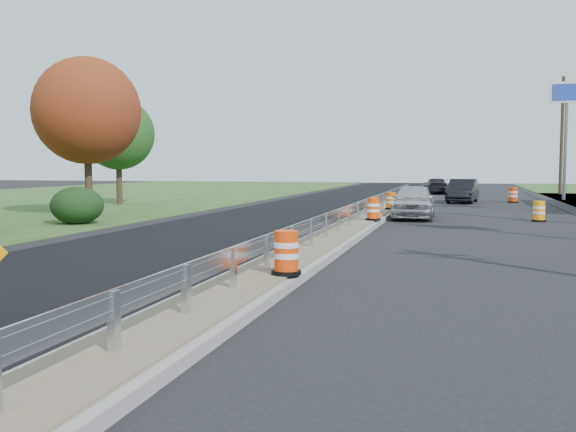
% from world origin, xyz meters
% --- Properties ---
extents(ground, '(140.00, 140.00, 0.00)m').
position_xyz_m(ground, '(0.00, 0.00, 0.00)').
color(ground, black).
rests_on(ground, ground).
extents(milled_overlay, '(7.20, 120.00, 0.01)m').
position_xyz_m(milled_overlay, '(-4.40, 10.00, 0.01)').
color(milled_overlay, black).
rests_on(milled_overlay, ground).
extents(median, '(1.60, 55.00, 0.23)m').
position_xyz_m(median, '(0.00, 8.00, 0.11)').
color(median, gray).
rests_on(median, ground).
extents(guardrail, '(0.10, 46.15, 0.72)m').
position_xyz_m(guardrail, '(0.00, 9.00, 0.73)').
color(guardrail, silver).
rests_on(guardrail, median).
extents(pylon_sign_north, '(2.20, 0.30, 7.90)m').
position_xyz_m(pylon_sign_north, '(10.50, 30.00, 6.48)').
color(pylon_sign_north, slate).
rests_on(pylon_sign_north, ground).
extents(utility_pole_north, '(1.90, 0.26, 9.40)m').
position_xyz_m(utility_pole_north, '(11.50, 39.00, 4.93)').
color(utility_pole_north, '#473523').
rests_on(utility_pole_north, ground).
extents(hedge_north, '(2.09, 2.09, 1.52)m').
position_xyz_m(hedge_north, '(-11.00, 6.00, 0.76)').
color(hedge_north, black).
rests_on(hedge_north, ground).
extents(tree_near_red, '(4.95, 4.95, 7.35)m').
position_xyz_m(tree_near_red, '(-13.00, 10.00, 4.86)').
color(tree_near_red, '#473523').
rests_on(tree_near_red, ground).
extents(tree_near_back, '(4.29, 4.29, 6.37)m').
position_xyz_m(tree_near_back, '(-16.00, 18.00, 4.21)').
color(tree_near_back, '#473523').
rests_on(tree_near_back, ground).
extents(barrel_median_near, '(0.59, 0.59, 0.86)m').
position_xyz_m(barrel_median_near, '(0.55, -4.49, 0.64)').
color(barrel_median_near, black).
rests_on(barrel_median_near, median).
extents(barrel_median_mid, '(0.60, 0.60, 0.88)m').
position_xyz_m(barrel_median_mid, '(0.55, 8.31, 0.65)').
color(barrel_median_mid, black).
rests_on(barrel_median_mid, median).
extents(barrel_median_far, '(0.56, 0.56, 0.82)m').
position_xyz_m(barrel_median_far, '(0.55, 14.68, 0.62)').
color(barrel_median_far, black).
rests_on(barrel_median_far, median).
extents(barrel_shoulder_near, '(0.59, 0.59, 0.87)m').
position_xyz_m(barrel_shoulder_near, '(7.00, 12.13, 0.42)').
color(barrel_shoulder_near, black).
rests_on(barrel_shoulder_near, ground).
extents(barrel_shoulder_far, '(0.66, 0.66, 0.97)m').
position_xyz_m(barrel_shoulder_far, '(7.00, 26.27, 0.46)').
color(barrel_shoulder_far, black).
rests_on(barrel_shoulder_far, ground).
extents(car_silver, '(1.87, 4.50, 1.52)m').
position_xyz_m(car_silver, '(1.80, 12.38, 0.76)').
color(car_silver, '#B7B7BC').
rests_on(car_silver, ground).
extents(car_dark_mid, '(2.07, 4.67, 1.49)m').
position_xyz_m(car_dark_mid, '(3.91, 25.41, 0.75)').
color(car_dark_mid, black).
rests_on(car_dark_mid, ground).
extents(car_dark_far, '(2.30, 4.56, 1.27)m').
position_xyz_m(car_dark_far, '(1.80, 37.97, 0.63)').
color(car_dark_far, black).
rests_on(car_dark_far, ground).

